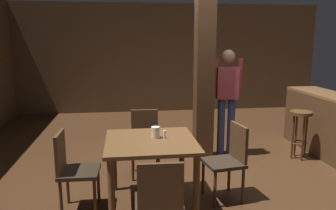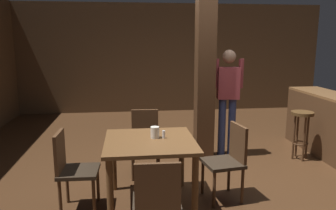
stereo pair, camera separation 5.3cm
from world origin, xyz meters
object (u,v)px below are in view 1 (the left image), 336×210
napkin_cup (156,132)px  salt_shaker (164,134)px  standing_person (227,95)px  bar_counter (324,124)px  chair_east (229,158)px  dining_table (151,150)px  chair_west (72,167)px  bar_stool_near (300,124)px  chair_south (159,202)px  chair_north (145,139)px

napkin_cup → salt_shaker: size_ratio=1.46×
standing_person → bar_counter: (1.62, -0.15, -0.49)m
chair_east → napkin_cup: (-0.86, 0.04, 0.33)m
dining_table → chair_west: size_ratio=1.12×
napkin_cup → standing_person: (1.28, 1.40, 0.17)m
dining_table → bar_counter: size_ratio=0.53×
chair_east → bar_stool_near: 1.92m
bar_stool_near → chair_east: bearing=-143.1°
chair_south → standing_person: (1.35, 2.40, 0.50)m
napkin_cup → salt_shaker: bearing=-14.8°
chair_west → bar_counter: 4.05m
dining_table → standing_person: standing_person is taller
salt_shaker → dining_table: bearing=-163.5°
napkin_cup → bar_counter: bar_counter is taller
dining_table → salt_shaker: (0.16, 0.05, 0.17)m
chair_south → salt_shaker: 1.04m
napkin_cup → chair_west: bearing=-173.8°
chair_north → bar_stool_near: chair_north is taller
chair_south → standing_person: size_ratio=0.52×
chair_east → bar_stool_near: (1.54, 1.15, 0.07)m
chair_south → napkin_cup: (0.07, 1.00, 0.33)m
dining_table → bar_stool_near: size_ratio=1.30×
napkin_cup → bar_counter: bearing=23.4°
dining_table → standing_person: bearing=47.7°
chair_east → chair_north: 1.28m
chair_east → bar_counter: 2.41m
salt_shaker → standing_person: size_ratio=0.05×
dining_table → chair_north: chair_north is taller
chair_west → chair_south: bearing=-46.4°
chair_south → chair_west: size_ratio=1.00×
napkin_cup → bar_counter: 3.17m
napkin_cup → chair_north: bearing=94.7°
standing_person → salt_shaker: bearing=-129.6°
salt_shaker → bar_counter: size_ratio=0.05×
chair_east → bar_counter: bar_counter is taller
chair_north → chair_east: bearing=-43.3°
chair_south → bar_stool_near: bearing=40.6°
bar_stool_near → bar_counter: bearing=15.6°
chair_west → salt_shaker: 1.07m
chair_north → bar_counter: 3.00m
chair_west → salt_shaker: chair_west is taller
chair_south → salt_shaker: size_ratio=9.97×
chair_north → salt_shaker: (0.17, -0.87, 0.31)m
chair_east → chair_west: 1.79m
chair_west → bar_stool_near: (3.32, 1.21, 0.07)m
dining_table → chair_east: 0.94m
chair_west → bar_counter: bar_counter is taller
chair_west → bar_stool_near: chair_west is taller
napkin_cup → salt_shaker: napkin_cup is taller
standing_person → bar_stool_near: bearing=-14.5°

